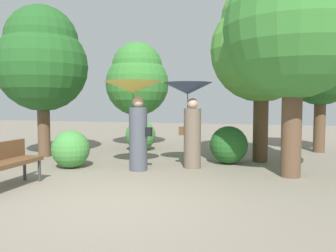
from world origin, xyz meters
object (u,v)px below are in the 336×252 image
Objects in this scene: person_left at (135,105)px; tree_near_left at (42,59)px; person_right at (190,108)px; tree_mid_right at (262,41)px; tree_mid_left at (137,79)px; tree_near_right at (321,62)px; park_bench at (4,161)px; tree_far_back at (294,15)px.

tree_near_left reaches higher than person_left.
tree_mid_right reaches higher than person_right.
tree_near_right is at bearing 1.83° from tree_mid_left.
person_left is at bearing -69.56° from tree_mid_left.
tree_near_right reaches higher than park_bench.
park_bench is 0.30× the size of tree_far_back.
person_right is 4.63m from tree_near_left.
person_right is at bearing -133.05° from tree_near_right.
person_right is (1.14, 0.62, -0.07)m from person_left.
person_left is 2.96m from park_bench.
tree_mid_right is (4.40, 4.21, 2.63)m from park_bench.
tree_far_back reaches higher than tree_mid_right.
park_bench is 6.29m from tree_far_back.
tree_mid_left is 4.78m from tree_mid_right.
tree_mid_left reaches higher than park_bench.
person_right is 1.34× the size of park_bench.
tree_mid_right is (-1.74, -2.25, 0.33)m from tree_near_right.
tree_far_back is at bearing -93.91° from person_right.
tree_mid_left reaches higher than person_right.
person_left is 3.86m from tree_far_back.
park_bench is 6.55m from tree_mid_left.
tree_mid_right is 1.86m from tree_far_back.
tree_near_right is at bearing 74.55° from tree_far_back.
tree_near_left is 1.17× the size of tree_mid_left.
park_bench is at bearing 149.69° from person_left.
tree_near_left is (-3.26, 1.13, 1.29)m from person_left.
person_right is 0.48× the size of tree_near_right.
tree_mid_right reaches higher than park_bench.
tree_far_back is (6.65, -0.89, 0.54)m from tree_near_left.
park_bench is 4.38m from tree_near_left.
tree_near_right is at bearing -37.10° from person_right.
tree_near_right reaches higher than person_right.
person_right is 4.41m from tree_mid_left.
person_left is 4.39m from tree_mid_left.
tree_mid_left is at bearing -178.17° from tree_near_right.
person_left is 0.49× the size of tree_near_right.
tree_far_back is at bearing -105.45° from tree_near_right.
tree_near_right is (4.49, 4.22, 1.30)m from person_left.
tree_near_left is at bearing 172.35° from tree_far_back.
person_left is 6.30m from tree_near_right.
tree_near_left is at bearing 89.44° from person_right.
tree_mid_right is at bearing 7.97° from tree_near_left.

